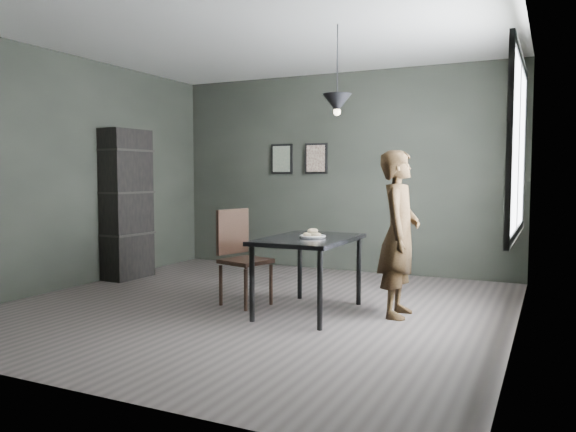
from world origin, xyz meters
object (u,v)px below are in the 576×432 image
at_px(shelf_unit, 126,204).
at_px(pendant_lamp, 337,103).
at_px(cafe_table, 309,245).
at_px(woman, 399,234).
at_px(white_plate, 313,237).
at_px(wood_chair, 240,250).

relative_size(shelf_unit, pendant_lamp, 2.26).
bearing_deg(cafe_table, woman, 17.08).
height_order(white_plate, pendant_lamp, pendant_lamp).
height_order(woman, shelf_unit, shelf_unit).
xyz_separation_m(white_plate, wood_chair, (-0.85, 0.05, -0.19)).
relative_size(white_plate, shelf_unit, 0.12).
height_order(wood_chair, shelf_unit, shelf_unit).
bearing_deg(pendant_lamp, cafe_table, -158.20).
relative_size(woman, shelf_unit, 0.82).
relative_size(white_plate, wood_chair, 0.23).
bearing_deg(woman, wood_chair, 93.79).
bearing_deg(woman, white_plate, 104.49).
height_order(white_plate, woman, woman).
height_order(cafe_table, white_plate, white_plate).
relative_size(cafe_table, wood_chair, 1.20).
xyz_separation_m(white_plate, woman, (0.79, 0.26, 0.04)).
bearing_deg(shelf_unit, wood_chair, -14.29).
bearing_deg(pendant_lamp, wood_chair, -176.90).
relative_size(woman, wood_chair, 1.59).
xyz_separation_m(cafe_table, shelf_unit, (-2.92, 0.70, 0.31)).
height_order(white_plate, shelf_unit, shelf_unit).
distance_m(cafe_table, woman, 0.88).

